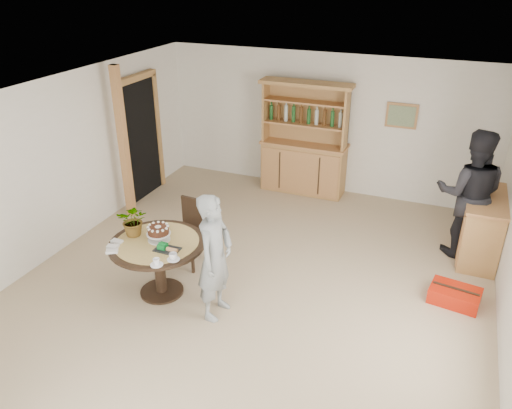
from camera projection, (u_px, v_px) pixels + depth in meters
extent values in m
plane|color=tan|center=(251.00, 288.00, 6.59)|extent=(7.00, 7.00, 0.00)
cube|color=white|center=(326.00, 124.00, 8.95)|extent=(6.00, 0.04, 2.50)
cube|color=white|center=(55.00, 168.00, 7.06)|extent=(0.04, 7.00, 2.50)
cube|color=white|center=(250.00, 101.00, 5.49)|extent=(6.00, 7.00, 0.04)
cube|color=#B17E4A|center=(402.00, 116.00, 8.35)|extent=(0.52, 0.03, 0.42)
cube|color=#59724C|center=(401.00, 116.00, 8.33)|extent=(0.44, 0.02, 0.34)
cube|color=black|center=(141.00, 140.00, 8.79)|extent=(0.10, 0.90, 2.10)
cube|color=#B4844C|center=(125.00, 149.00, 8.36)|extent=(0.12, 0.10, 2.10)
cube|color=#B4844C|center=(157.00, 132.00, 9.20)|extent=(0.12, 0.10, 2.10)
cube|color=#B4844C|center=(135.00, 78.00, 8.30)|extent=(0.12, 1.10, 0.10)
cube|color=#B17E4A|center=(123.00, 144.00, 7.95)|extent=(0.12, 0.12, 2.50)
cube|color=#B4844C|center=(303.00, 168.00, 9.19)|extent=(1.50, 0.50, 0.90)
cube|color=#B17E4A|center=(304.00, 144.00, 8.98)|extent=(1.56, 0.54, 0.04)
cube|color=#B4844C|center=(308.00, 112.00, 8.82)|extent=(1.50, 0.04, 1.06)
cube|color=#B4844C|center=(266.00, 110.00, 8.94)|extent=(0.04, 0.34, 1.06)
cube|color=#B4844C|center=(346.00, 119.00, 8.45)|extent=(0.04, 0.34, 1.06)
cube|color=#B17E4A|center=(305.00, 124.00, 8.77)|extent=(1.44, 0.32, 0.03)
cube|color=#B17E4A|center=(306.00, 102.00, 8.59)|extent=(1.44, 0.32, 0.03)
cube|color=#B4844C|center=(306.00, 84.00, 8.46)|extent=(1.62, 0.40, 0.06)
cylinder|color=#194C1E|center=(275.00, 112.00, 8.89)|extent=(0.07, 0.07, 0.28)
cylinder|color=#4C2D14|center=(283.00, 113.00, 8.84)|extent=(0.07, 0.07, 0.28)
cylinder|color=#B2BFB2|center=(292.00, 114.00, 8.78)|extent=(0.07, 0.07, 0.28)
cylinder|color=#194C1E|center=(301.00, 115.00, 8.73)|extent=(0.07, 0.07, 0.28)
cylinder|color=#4C2D14|center=(309.00, 116.00, 8.67)|extent=(0.07, 0.07, 0.28)
cylinder|color=#B2BFB2|center=(318.00, 117.00, 8.62)|extent=(0.07, 0.07, 0.28)
cylinder|color=#194C1E|center=(327.00, 118.00, 8.57)|extent=(0.07, 0.07, 0.28)
cylinder|color=#4C2D14|center=(336.00, 119.00, 8.51)|extent=(0.07, 0.07, 0.28)
cube|color=#B4844C|center=(481.00, 228.00, 7.13)|extent=(0.50, 1.20, 0.90)
cube|color=#B17E4A|center=(488.00, 198.00, 6.92)|extent=(0.54, 1.26, 0.04)
cylinder|color=black|center=(157.00, 244.00, 6.19)|extent=(1.20, 1.20, 0.04)
cylinder|color=black|center=(160.00, 269.00, 6.35)|extent=(0.14, 0.14, 0.70)
cylinder|color=black|center=(162.00, 291.00, 6.50)|extent=(0.56, 0.56, 0.03)
cylinder|color=tan|center=(157.00, 242.00, 6.17)|extent=(1.04, 1.04, 0.01)
cube|color=black|center=(188.00, 236.00, 6.93)|extent=(0.46, 0.46, 0.04)
cube|color=black|center=(195.00, 214.00, 6.97)|extent=(0.42, 0.07, 0.46)
cube|color=black|center=(194.00, 200.00, 6.88)|extent=(0.42, 0.08, 0.05)
cube|color=black|center=(171.00, 253.00, 6.97)|extent=(0.04, 0.04, 0.44)
cube|color=black|center=(193.00, 259.00, 6.82)|extent=(0.03, 0.04, 0.44)
cube|color=black|center=(186.00, 241.00, 7.25)|extent=(0.04, 0.04, 0.44)
cube|color=black|center=(207.00, 247.00, 7.10)|extent=(0.03, 0.04, 0.44)
cylinder|color=white|center=(159.00, 239.00, 6.21)|extent=(0.28, 0.28, 0.01)
cylinder|color=white|center=(159.00, 237.00, 6.19)|extent=(0.05, 0.05, 0.08)
cylinder|color=white|center=(159.00, 234.00, 6.17)|extent=(0.30, 0.30, 0.01)
cylinder|color=#422012|center=(158.00, 230.00, 6.15)|extent=(0.26, 0.26, 0.09)
cylinder|color=white|center=(158.00, 227.00, 6.13)|extent=(0.08, 0.08, 0.01)
sphere|color=white|center=(166.00, 229.00, 6.09)|extent=(0.04, 0.04, 0.04)
sphere|color=white|center=(168.00, 226.00, 6.15)|extent=(0.04, 0.04, 0.04)
sphere|color=white|center=(167.00, 224.00, 6.20)|extent=(0.04, 0.04, 0.04)
sphere|color=white|center=(163.00, 223.00, 6.23)|extent=(0.04, 0.04, 0.04)
sphere|color=white|center=(158.00, 222.00, 6.24)|extent=(0.04, 0.04, 0.04)
sphere|color=white|center=(153.00, 223.00, 6.22)|extent=(0.04, 0.04, 0.04)
sphere|color=white|center=(150.00, 225.00, 6.17)|extent=(0.04, 0.04, 0.04)
sphere|color=white|center=(148.00, 227.00, 6.12)|extent=(0.04, 0.04, 0.04)
sphere|color=white|center=(149.00, 230.00, 6.07)|extent=(0.04, 0.04, 0.04)
sphere|color=white|center=(153.00, 231.00, 6.03)|extent=(0.04, 0.04, 0.04)
sphere|color=white|center=(158.00, 232.00, 6.03)|extent=(0.04, 0.04, 0.04)
sphere|color=white|center=(163.00, 231.00, 6.05)|extent=(0.04, 0.04, 0.04)
imported|color=#3F7233|center=(134.00, 220.00, 6.24)|extent=(0.47, 0.44, 0.42)
cube|color=black|center=(167.00, 249.00, 6.00)|extent=(0.30, 0.20, 0.01)
cube|color=#0D792C|center=(163.00, 246.00, 6.00)|extent=(0.10, 0.10, 0.06)
cube|color=#0D792C|center=(163.00, 244.00, 5.99)|extent=(0.11, 0.02, 0.01)
cylinder|color=white|center=(173.00, 259.00, 5.80)|extent=(0.15, 0.15, 0.01)
imported|color=white|center=(173.00, 256.00, 5.78)|extent=(0.10, 0.10, 0.08)
cylinder|color=white|center=(157.00, 265.00, 5.70)|extent=(0.15, 0.15, 0.01)
imported|color=white|center=(156.00, 262.00, 5.68)|extent=(0.08, 0.08, 0.07)
cube|color=white|center=(117.00, 241.00, 6.15)|extent=(0.14, 0.08, 0.03)
cube|color=white|center=(113.00, 246.00, 6.04)|extent=(0.16, 0.11, 0.03)
cube|color=white|center=(112.00, 251.00, 5.94)|extent=(0.16, 0.14, 0.03)
imported|color=gray|center=(215.00, 257.00, 5.79)|extent=(0.40, 0.59, 1.59)
imported|color=black|center=(470.00, 194.00, 6.98)|extent=(0.94, 0.75, 1.89)
cube|color=red|center=(455.00, 295.00, 6.27)|extent=(0.65, 0.48, 0.20)
cube|color=black|center=(456.00, 289.00, 6.23)|extent=(0.56, 0.12, 0.01)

